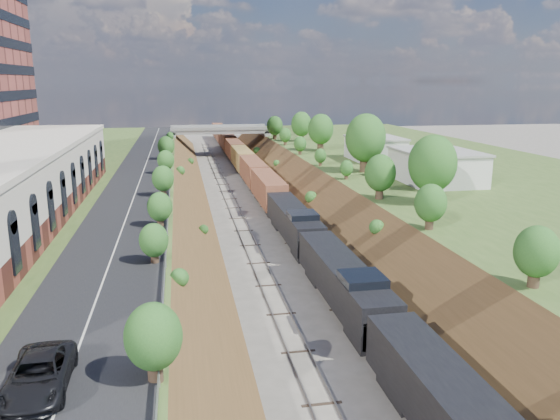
% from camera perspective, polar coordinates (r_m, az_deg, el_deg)
% --- Properties ---
extents(platform_left, '(44.00, 180.00, 5.00)m').
position_cam_1_polar(platform_left, '(79.90, -26.93, 0.52)').
color(platform_left, '#3C5724').
rests_on(platform_left, ground).
extents(platform_right, '(44.00, 180.00, 5.00)m').
position_cam_1_polar(platform_right, '(87.84, 19.10, 2.28)').
color(platform_right, '#3C5724').
rests_on(platform_right, ground).
extents(embankment_left, '(10.00, 180.00, 10.00)m').
position_cam_1_polar(embankment_left, '(77.10, -10.88, -0.58)').
color(embankment_left, brown).
rests_on(embankment_left, ground).
extents(embankment_right, '(10.00, 180.00, 10.00)m').
position_cam_1_polar(embankment_right, '(79.93, 5.08, 0.10)').
color(embankment_right, brown).
rests_on(embankment_right, ground).
extents(rail_left_track, '(1.58, 180.00, 0.18)m').
position_cam_1_polar(rail_left_track, '(77.44, -4.66, -0.25)').
color(rail_left_track, gray).
rests_on(rail_left_track, ground).
extents(rail_right_track, '(1.58, 180.00, 0.18)m').
position_cam_1_polar(rail_right_track, '(78.11, -0.86, -0.09)').
color(rail_right_track, gray).
rests_on(rail_right_track, ground).
extents(road, '(8.00, 180.00, 0.10)m').
position_cam_1_polar(road, '(76.25, -14.43, 2.97)').
color(road, black).
rests_on(road, platform_left).
extents(guardrail, '(0.10, 171.00, 0.70)m').
position_cam_1_polar(guardrail, '(75.79, -11.36, 3.45)').
color(guardrail, '#99999E').
rests_on(guardrail, platform_left).
extents(overpass, '(24.50, 8.30, 7.40)m').
position_cam_1_polar(overpass, '(137.93, -6.31, 7.71)').
color(overpass, gray).
rests_on(overpass, ground).
extents(white_building_near, '(9.00, 12.00, 4.00)m').
position_cam_1_polar(white_building_near, '(75.71, 16.02, 4.30)').
color(white_building_near, silver).
rests_on(white_building_near, platform_right).
extents(white_building_far, '(8.00, 10.00, 3.60)m').
position_cam_1_polar(white_building_far, '(95.56, 9.90, 6.27)').
color(white_building_far, silver).
rests_on(white_building_far, platform_right).
extents(tree_right_large, '(5.25, 5.25, 7.61)m').
position_cam_1_polar(tree_right_large, '(61.87, 15.64, 4.64)').
color(tree_right_large, '#473323').
rests_on(tree_right_large, platform_right).
extents(tree_left_crest, '(2.45, 2.45, 3.55)m').
position_cam_1_polar(tree_left_crest, '(36.70, -12.71, -4.72)').
color(tree_left_crest, '#473323').
rests_on(tree_left_crest, platform_left).
extents(freight_train, '(3.10, 174.56, 4.63)m').
position_cam_1_polar(freight_train, '(103.68, -3.36, 4.67)').
color(freight_train, black).
rests_on(freight_train, ground).
extents(suv, '(2.64, 5.53, 1.52)m').
position_cam_1_polar(suv, '(26.68, -23.88, -15.45)').
color(suv, black).
rests_on(suv, road).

